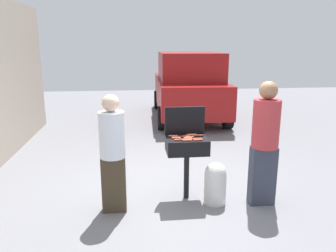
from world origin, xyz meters
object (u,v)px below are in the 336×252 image
bbq_grill (187,148)px  hot_dog_8 (176,137)px  hot_dog_2 (189,139)px  propane_tank (215,182)px  hot_dog_1 (198,139)px  hot_dog_0 (198,140)px  hot_dog_5 (192,135)px  hot_dog_4 (187,140)px  hot_dog_13 (188,138)px  hot_dog_9 (199,135)px  hot_dog_12 (186,136)px  parked_minivan (188,85)px  hot_dog_7 (189,137)px  hot_dog_6 (190,135)px  person_left (112,150)px  hot_dog_3 (173,136)px  person_right (265,139)px  hot_dog_11 (179,140)px  hot_dog_10 (176,138)px

bbq_grill → hot_dog_8: hot_dog_8 is taller
hot_dog_2 → propane_tank: 0.74m
hot_dog_1 → hot_dog_2: (-0.13, -0.01, 0.00)m
hot_dog_0 → hot_dog_5: 0.29m
hot_dog_4 → hot_dog_13: (0.02, 0.10, 0.00)m
hot_dog_2 → hot_dog_9: same height
hot_dog_12 → hot_dog_13: size_ratio=1.00×
hot_dog_1 → parked_minivan: bearing=81.5°
hot_dog_13 → propane_tank: hot_dog_13 is taller
hot_dog_1 → hot_dog_7: 0.14m
hot_dog_13 → hot_dog_6: bearing=66.4°
hot_dog_13 → person_left: (-1.05, -0.22, -0.06)m
hot_dog_4 → hot_dog_8: 0.23m
hot_dog_6 → person_left: (-1.12, -0.38, -0.06)m
hot_dog_3 → hot_dog_4: same height
hot_dog_3 → hot_dog_13: 0.24m
hot_dog_6 → person_right: bearing=-21.9°
bbq_grill → hot_dog_4: 0.22m
person_right → hot_dog_2: bearing=-24.7°
hot_dog_7 → hot_dog_13: size_ratio=1.00×
hot_dog_5 → hot_dog_12: bearing=-141.9°
hot_dog_8 → person_left: 0.95m
hot_dog_8 → hot_dog_1: bearing=-23.8°
hot_dog_11 → parked_minivan: bearing=78.9°
hot_dog_7 → parked_minivan: size_ratio=0.03×
hot_dog_6 → person_right: 1.06m
hot_dog_7 → person_left: size_ratio=0.08×
propane_tank → person_right: (0.66, -0.09, 0.65)m
person_right → parked_minivan: bearing=-103.6°
hot_dog_10 → hot_dog_11: bearing=-76.7°
hot_dog_7 → person_right: bearing=-15.9°
hot_dog_2 → hot_dog_6: 0.21m
hot_dog_10 → propane_tank: (0.55, -0.18, -0.63)m
person_left → hot_dog_11: bearing=26.0°
hot_dog_6 → propane_tank: bearing=-43.9°
hot_dog_7 → person_left: 1.12m
hot_dog_11 → propane_tank: bearing=-9.8°
hot_dog_10 → hot_dog_3: bearing=106.1°
hot_dog_1 → propane_tank: bearing=-23.8°
hot_dog_2 → parked_minivan: size_ratio=0.03×
hot_dog_4 → hot_dog_10: bearing=136.5°
hot_dog_11 → hot_dog_13: (0.14, 0.06, 0.00)m
bbq_grill → hot_dog_8: (-0.16, 0.03, 0.16)m
hot_dog_7 → propane_tank: size_ratio=0.21×
hot_dog_6 → hot_dog_11: 0.30m
hot_dog_6 → hot_dog_13: size_ratio=1.00×
hot_dog_0 → person_left: size_ratio=0.08×
hot_dog_0 → hot_dog_6: bearing=103.7°
hot_dog_11 → hot_dog_3: bearing=104.9°
hot_dog_11 → propane_tank: (0.52, -0.09, -0.63)m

